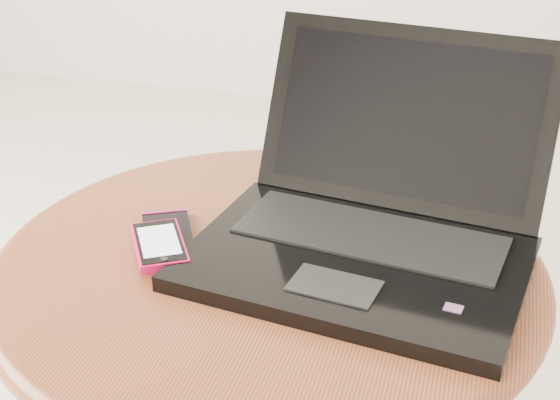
# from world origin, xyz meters

# --- Properties ---
(table) EXTENTS (0.65, 0.65, 0.52)m
(table) POSITION_xyz_m (0.08, 0.07, 0.41)
(table) COLOR #542912
(table) RESTS_ON ground
(laptop) EXTENTS (0.42, 0.41, 0.23)m
(laptop) POSITION_xyz_m (0.19, 0.12, 0.56)
(laptop) COLOR black
(laptop) RESTS_ON table
(phone_black) EXTENTS (0.10, 0.12, 0.01)m
(phone_black) POSITION_xyz_m (-0.05, 0.08, 0.52)
(phone_black) COLOR black
(phone_black) RESTS_ON table
(phone_pink) EXTENTS (0.10, 0.12, 0.01)m
(phone_pink) POSITION_xyz_m (-0.04, 0.04, 0.53)
(phone_pink) COLOR #F10F59
(phone_pink) RESTS_ON phone_black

